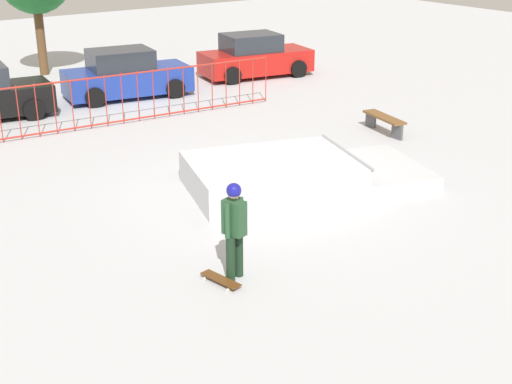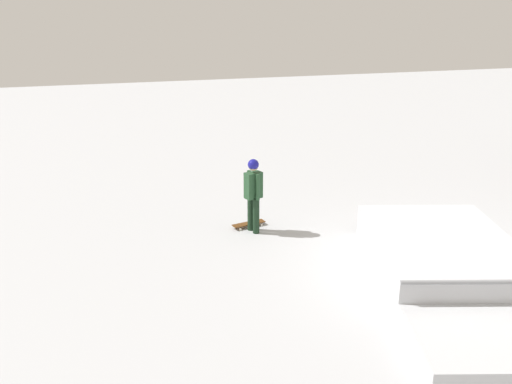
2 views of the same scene
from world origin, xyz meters
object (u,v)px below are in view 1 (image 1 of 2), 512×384
(park_bench, at_px, (384,120))
(parked_car_red, at_px, (255,57))
(skater, at_px, (234,224))
(skateboard, at_px, (221,279))
(parked_car_blue, at_px, (126,76))
(skate_ramp, at_px, (292,174))

(park_bench, bearing_deg, parked_car_red, 81.12)
(skater, distance_m, skateboard, 0.98)
(parked_car_blue, bearing_deg, skater, -99.34)
(skateboard, relative_size, parked_car_red, 0.19)
(skate_ramp, bearing_deg, skateboard, -126.23)
(parked_car_blue, bearing_deg, parked_car_red, 10.06)
(park_bench, bearing_deg, skateboard, -150.95)
(park_bench, xyz_separation_m, parked_car_red, (1.26, 8.07, 0.37))
(skate_ramp, xyz_separation_m, park_bench, (4.72, 1.86, 0.04))
(skateboard, bearing_deg, parked_car_red, -48.69)
(skater, xyz_separation_m, park_bench, (8.12, 4.66, -0.65))
(skater, relative_size, skateboard, 2.09)
(park_bench, bearing_deg, skater, -150.18)
(skateboard, relative_size, park_bench, 0.50)
(parked_car_blue, bearing_deg, skate_ramp, -85.27)
(skate_ramp, xyz_separation_m, parked_car_red, (5.98, 9.93, 0.41))
(skate_ramp, distance_m, skater, 4.46)
(skater, xyz_separation_m, skateboard, (-0.30, -0.02, -0.93))
(skateboard, height_order, parked_car_red, parked_car_red)
(skate_ramp, xyz_separation_m, parked_car_blue, (0.65, 9.78, 0.41))
(skater, height_order, park_bench, skater)
(skater, relative_size, parked_car_blue, 0.40)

